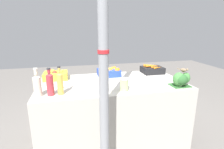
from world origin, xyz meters
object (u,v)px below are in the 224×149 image
Objects in this scene: pickle_jar at (124,84)px; orange_crate at (109,72)px; broccoli_pile at (181,79)px; juice_bottle_ruby at (50,84)px; juice_bottle_golden at (60,83)px; support_pole at (104,64)px; carrot_crate at (152,70)px; sparrow_bird at (184,70)px; juice_bottle_cloudy at (37,85)px; apple_crate at (55,75)px.

orange_crate is at bearing 94.04° from pickle_jar.
juice_bottle_ruby is (-1.47, 0.06, 0.04)m from broccoli_pile.
pickle_jar is (0.69, -0.03, -0.06)m from juice_bottle_golden.
support_pole is 1.09m from orange_crate.
carrot_crate is 1.38× the size of broccoli_pile.
orange_crate is 1.07× the size of juice_bottle_ruby.
pickle_jar is at bearing -128.75° from sparrow_bird.
broccoli_pile is 0.76× the size of juice_bottle_cloudy.
juice_bottle_cloudy is at bearing -128.81° from sparrow_bird.
support_pole is at bearing -128.08° from pickle_jar.
carrot_crate is (0.94, 1.01, -0.34)m from support_pole.
broccoli_pile reaches higher than apple_crate.
broccoli_pile is at bearing -2.59° from pickle_jar.
support_pole is 8.57× the size of juice_bottle_ruby.
support_pole reaches higher than carrot_crate.
broccoli_pile is 0.69m from pickle_jar.
support_pole is at bearing -104.16° from orange_crate.
orange_crate is 0.63m from pickle_jar.
carrot_crate is 1.02× the size of juice_bottle_golden.
broccoli_pile is at bearing -85.58° from carrot_crate.
support_pole is 1.09m from sparrow_bird.
apple_crate is 1.00× the size of orange_crate.
juice_bottle_golden reaches higher than broccoli_pile.
support_pole reaches higher than pickle_jar.
pickle_jar reaches higher than apple_crate.
carrot_crate is at bearing -0.15° from apple_crate.
support_pole is 0.63m from juice_bottle_golden.
juice_bottle_golden is at bearing -137.11° from orange_crate.
juice_bottle_cloudy is (-0.12, -0.60, 0.07)m from apple_crate.
orange_crate is at bearing 42.89° from juice_bottle_golden.
juice_bottle_cloudy is at bearing 180.00° from juice_bottle_ruby.
apple_crate is at bearing 179.85° from carrot_crate.
sparrow_bird is (1.50, -0.06, 0.08)m from juice_bottle_ruby.
juice_bottle_golden is at bearing 177.30° from pickle_jar.
juice_bottle_cloudy is 0.98× the size of juice_bottle_golden.
apple_crate is 1.01m from pickle_jar.
juice_bottle_ruby is 2.09× the size of pickle_jar.
juice_bottle_ruby is 1.51m from sparrow_bird.
juice_bottle_ruby is at bearing 177.54° from broccoli_pile.
sparrow_bird reaches higher than carrot_crate.
apple_crate is 1.65m from sparrow_bird.
support_pole is 8.21× the size of juice_bottle_golden.
juice_bottle_ruby is at bearing -128.97° from sparrow_bird.
support_pole is at bearing -34.16° from juice_bottle_cloudy.
juice_bottle_cloudy is 2.13× the size of pickle_jar.
broccoli_pile is 1.61× the size of pickle_jar.
apple_crate is at bearing -150.36° from sparrow_bird.
orange_crate is 1.05× the size of juice_bottle_cloudy.
carrot_crate is 1.66m from juice_bottle_cloudy.
apple_crate is 1.02× the size of juice_bottle_golden.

